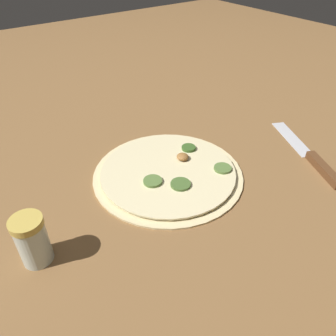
% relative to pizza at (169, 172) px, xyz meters
% --- Properties ---
extents(ground_plane, '(3.00, 3.00, 0.00)m').
position_rel_pizza_xyz_m(ground_plane, '(0.00, -0.00, -0.01)').
color(ground_plane, brown).
extents(pizza, '(0.33, 0.33, 0.03)m').
position_rel_pizza_xyz_m(pizza, '(0.00, 0.00, 0.00)').
color(pizza, beige).
rests_on(pizza, ground_plane).
extents(knife, '(0.15, 0.27, 0.02)m').
position_rel_pizza_xyz_m(knife, '(-0.30, 0.17, 0.00)').
color(knife, silver).
rests_on(knife, ground_plane).
extents(spice_jar, '(0.05, 0.05, 0.09)m').
position_rel_pizza_xyz_m(spice_jar, '(0.31, 0.05, 0.04)').
color(spice_jar, silver).
rests_on(spice_jar, ground_plane).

